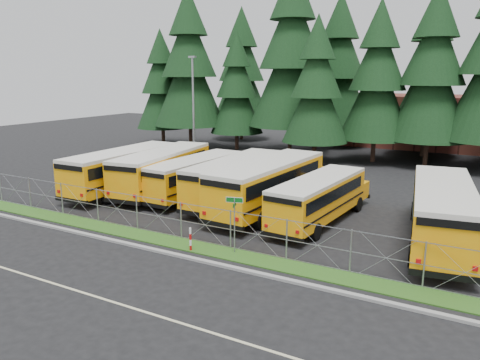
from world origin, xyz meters
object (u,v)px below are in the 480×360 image
(bus_1, at_px, (128,170))
(striped_bollard, at_px, (190,240))
(bus_5, at_px, (272,186))
(light_standard, at_px, (193,106))
(bus_east, at_px, (442,214))
(bus_6, at_px, (321,200))
(bus_3, at_px, (198,177))
(bus_4, at_px, (239,180))
(street_sign, at_px, (234,213))
(bus_2, at_px, (166,171))

(bus_1, height_order, striped_bollard, bus_1)
(bus_5, relative_size, light_standard, 1.21)
(bus_5, relative_size, bus_east, 1.02)
(bus_5, distance_m, light_standard, 18.40)
(bus_5, distance_m, bus_6, 3.62)
(bus_east, distance_m, light_standard, 27.39)
(bus_3, relative_size, striped_bollard, 8.82)
(bus_east, bearing_deg, bus_3, 164.49)
(bus_5, distance_m, striped_bollard, 8.34)
(bus_4, height_order, light_standard, light_standard)
(bus_4, height_order, striped_bollard, bus_4)
(bus_3, distance_m, bus_6, 9.71)
(bus_6, bearing_deg, street_sign, -101.87)
(bus_2, distance_m, light_standard, 12.47)
(street_sign, bearing_deg, bus_east, 35.99)
(bus_5, height_order, striped_bollard, bus_5)
(bus_1, xyz_separation_m, light_standard, (-2.40, 12.07, 3.94))
(bus_3, height_order, striped_bollard, bus_3)
(bus_4, distance_m, street_sign, 9.33)
(bus_4, bearing_deg, bus_1, -171.96)
(bus_3, distance_m, light_standard, 13.92)
(bus_3, distance_m, striped_bollard, 10.62)
(bus_2, bearing_deg, street_sign, -44.93)
(light_standard, bearing_deg, bus_5, -39.80)
(bus_3, distance_m, street_sign, 11.21)
(bus_east, bearing_deg, bus_4, 162.46)
(bus_5, bearing_deg, bus_east, -3.99)
(bus_1, relative_size, bus_4, 1.04)
(bus_1, height_order, light_standard, light_standard)
(bus_5, bearing_deg, bus_4, 168.11)
(bus_1, distance_m, bus_3, 5.50)
(bus_2, xyz_separation_m, bus_3, (2.88, -0.03, -0.15))
(bus_5, distance_m, street_sign, 7.64)
(bus_4, distance_m, bus_east, 13.03)
(bus_3, height_order, bus_4, bus_4)
(bus_1, height_order, bus_3, bus_1)
(bus_2, xyz_separation_m, light_standard, (-4.87, 10.77, 3.96))
(striped_bollard, bearing_deg, bus_5, 86.94)
(bus_6, distance_m, bus_east, 6.57)
(bus_east, bearing_deg, bus_1, 169.58)
(bus_4, xyz_separation_m, bus_5, (2.80, -0.76, 0.11))
(bus_east, height_order, street_sign, bus_east)
(bus_3, relative_size, bus_5, 0.86)
(bus_1, xyz_separation_m, bus_4, (8.62, 1.32, -0.06))
(bus_5, bearing_deg, street_sign, -74.71)
(striped_bollard, bearing_deg, bus_3, 122.11)
(bus_2, distance_m, bus_5, 8.98)
(bus_4, relative_size, bus_6, 1.11)
(bus_3, bearing_deg, street_sign, -44.73)
(street_sign, bearing_deg, bus_5, 101.94)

